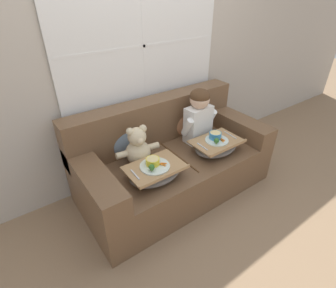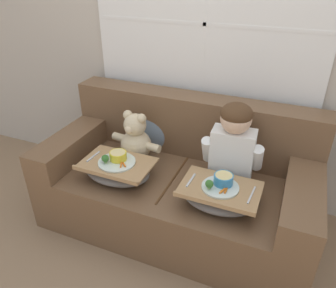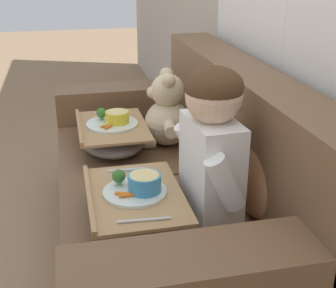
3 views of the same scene
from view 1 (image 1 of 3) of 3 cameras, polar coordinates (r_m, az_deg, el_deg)
ground_plane at (r=2.79m, az=1.42°, el=-9.51°), size 14.00×14.00×0.00m
wall_back_with_window at (r=2.60m, az=-5.79°, el=19.75°), size 8.00×0.08×2.60m
couch at (r=2.63m, az=0.65°, el=-3.53°), size 1.86×0.91×0.88m
throw_pillow_behind_child at (r=2.82m, az=4.04°, el=5.55°), size 0.37×0.18×0.38m
throw_pillow_behind_teddy at (r=2.47m, az=-8.78°, el=1.28°), size 0.38×0.19×0.40m
child_figure at (r=2.63m, az=6.73°, el=6.63°), size 0.40×0.20×0.56m
teddy_bear at (r=2.34m, az=-6.55°, el=-0.96°), size 0.41×0.29×0.38m
lap_tray_child at (r=2.58m, az=10.44°, el=-0.32°), size 0.47×0.33×0.20m
lap_tray_teddy at (r=2.20m, az=-2.85°, el=-6.07°), size 0.48×0.33×0.19m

